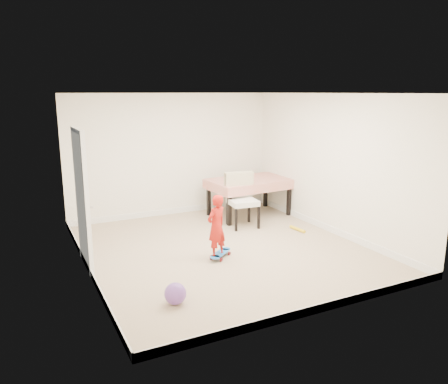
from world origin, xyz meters
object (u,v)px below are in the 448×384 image
skateboard (220,255)px  dining_table (249,197)px  balloon (175,294)px  dining_chair (243,200)px  child (216,228)px

skateboard → dining_table: bearing=11.7°
skateboard → balloon: size_ratio=2.01×
skateboard → balloon: 1.69m
dining_chair → dining_table: bearing=58.3°
skateboard → dining_chair: bearing=10.7°
child → balloon: 1.65m
skateboard → balloon: bearing=-174.2°
dining_chair → balloon: (-2.34, -2.48, -0.39)m
skateboard → child: 0.48m
dining_table → child: child is taller
dining_table → skateboard: bearing=-133.5°
skateboard → child: size_ratio=0.55×
dining_table → dining_chair: 0.85m
child → dining_chair: bearing=-155.2°
dining_chair → skateboard: bearing=-124.8°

